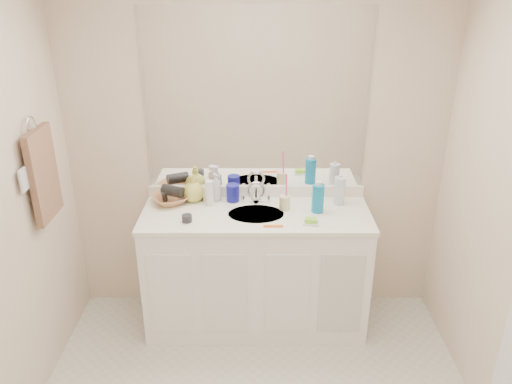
% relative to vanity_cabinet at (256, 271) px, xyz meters
% --- Properties ---
extents(wall_back, '(2.60, 0.02, 2.40)m').
position_rel_vanity_cabinet_xyz_m(wall_back, '(0.00, 0.28, 0.77)').
color(wall_back, beige).
rests_on(wall_back, floor).
extents(vanity_cabinet, '(1.50, 0.55, 0.85)m').
position_rel_vanity_cabinet_xyz_m(vanity_cabinet, '(0.00, 0.00, 0.00)').
color(vanity_cabinet, white).
rests_on(vanity_cabinet, floor).
extents(countertop, '(1.52, 0.57, 0.03)m').
position_rel_vanity_cabinet_xyz_m(countertop, '(0.00, 0.00, 0.44)').
color(countertop, white).
rests_on(countertop, vanity_cabinet).
extents(backsplash, '(1.52, 0.03, 0.08)m').
position_rel_vanity_cabinet_xyz_m(backsplash, '(0.00, 0.26, 0.50)').
color(backsplash, white).
rests_on(backsplash, countertop).
extents(sink_basin, '(0.37, 0.37, 0.02)m').
position_rel_vanity_cabinet_xyz_m(sink_basin, '(0.00, -0.02, 0.44)').
color(sink_basin, '#B4AF9E').
rests_on(sink_basin, countertop).
extents(faucet, '(0.02, 0.02, 0.11)m').
position_rel_vanity_cabinet_xyz_m(faucet, '(0.00, 0.16, 0.51)').
color(faucet, silver).
rests_on(faucet, countertop).
extents(mirror, '(1.48, 0.01, 1.20)m').
position_rel_vanity_cabinet_xyz_m(mirror, '(0.00, 0.27, 1.14)').
color(mirror, white).
rests_on(mirror, wall_back).
extents(blue_mug, '(0.10, 0.10, 0.12)m').
position_rel_vanity_cabinet_xyz_m(blue_mug, '(-0.16, 0.18, 0.52)').
color(blue_mug, navy).
rests_on(blue_mug, countertop).
extents(tan_cup, '(0.07, 0.07, 0.10)m').
position_rel_vanity_cabinet_xyz_m(tan_cup, '(0.19, 0.05, 0.50)').
color(tan_cup, beige).
rests_on(tan_cup, countertop).
extents(toothbrush, '(0.02, 0.04, 0.21)m').
position_rel_vanity_cabinet_xyz_m(toothbrush, '(0.20, 0.05, 0.60)').
color(toothbrush, '#FF439A').
rests_on(toothbrush, tan_cup).
extents(mouthwash_bottle, '(0.09, 0.09, 0.19)m').
position_rel_vanity_cabinet_xyz_m(mouthwash_bottle, '(0.41, 0.02, 0.55)').
color(mouthwash_bottle, '#0E78A9').
rests_on(mouthwash_bottle, countertop).
extents(clear_pump_bottle, '(0.09, 0.09, 0.19)m').
position_rel_vanity_cabinet_xyz_m(clear_pump_bottle, '(0.57, 0.14, 0.55)').
color(clear_pump_bottle, silver).
rests_on(clear_pump_bottle, countertop).
extents(soap_dish, '(0.11, 0.09, 0.01)m').
position_rel_vanity_cabinet_xyz_m(soap_dish, '(0.35, -0.16, 0.46)').
color(soap_dish, silver).
rests_on(soap_dish, countertop).
extents(green_soap, '(0.08, 0.06, 0.03)m').
position_rel_vanity_cabinet_xyz_m(green_soap, '(0.35, -0.16, 0.48)').
color(green_soap, '#90E036').
rests_on(green_soap, soap_dish).
extents(orange_comb, '(0.13, 0.03, 0.01)m').
position_rel_vanity_cabinet_xyz_m(orange_comb, '(0.11, -0.20, 0.46)').
color(orange_comb, '#E95418').
rests_on(orange_comb, countertop).
extents(dark_jar, '(0.09, 0.09, 0.05)m').
position_rel_vanity_cabinet_xyz_m(dark_jar, '(-0.44, -0.13, 0.48)').
color(dark_jar, '#27262B').
rests_on(dark_jar, countertop).
extents(extra_white_bottle, '(0.05, 0.05, 0.17)m').
position_rel_vanity_cabinet_xyz_m(extra_white_bottle, '(-0.32, 0.12, 0.54)').
color(extra_white_bottle, white).
rests_on(extra_white_bottle, countertop).
extents(soap_bottle_white, '(0.09, 0.10, 0.20)m').
position_rel_vanity_cabinet_xyz_m(soap_bottle_white, '(-0.28, 0.20, 0.55)').
color(soap_bottle_white, silver).
rests_on(soap_bottle_white, countertop).
extents(soap_bottle_cream, '(0.08, 0.08, 0.16)m').
position_rel_vanity_cabinet_xyz_m(soap_bottle_cream, '(-0.33, 0.20, 0.54)').
color(soap_bottle_cream, beige).
rests_on(soap_bottle_cream, countertop).
extents(soap_bottle_yellow, '(0.20, 0.20, 0.19)m').
position_rel_vanity_cabinet_xyz_m(soap_bottle_yellow, '(-0.43, 0.19, 0.55)').
color(soap_bottle_yellow, '#CCC64F').
rests_on(soap_bottle_yellow, countertop).
extents(wicker_basket, '(0.32, 0.32, 0.06)m').
position_rel_vanity_cabinet_xyz_m(wicker_basket, '(-0.59, 0.15, 0.48)').
color(wicker_basket, '#B27348').
rests_on(wicker_basket, countertop).
extents(hair_dryer, '(0.17, 0.13, 0.08)m').
position_rel_vanity_cabinet_xyz_m(hair_dryer, '(-0.57, 0.15, 0.54)').
color(hair_dryer, black).
rests_on(hair_dryer, wicker_basket).
extents(towel_ring, '(0.01, 0.11, 0.11)m').
position_rel_vanity_cabinet_xyz_m(towel_ring, '(-1.27, -0.25, 1.12)').
color(towel_ring, silver).
rests_on(towel_ring, wall_left).
extents(hand_towel, '(0.04, 0.32, 0.55)m').
position_rel_vanity_cabinet_xyz_m(hand_towel, '(-1.25, -0.25, 0.82)').
color(hand_towel, brown).
rests_on(hand_towel, towel_ring).
extents(switch_plate, '(0.01, 0.08, 0.13)m').
position_rel_vanity_cabinet_xyz_m(switch_plate, '(-1.27, -0.45, 0.88)').
color(switch_plate, silver).
rests_on(switch_plate, wall_left).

